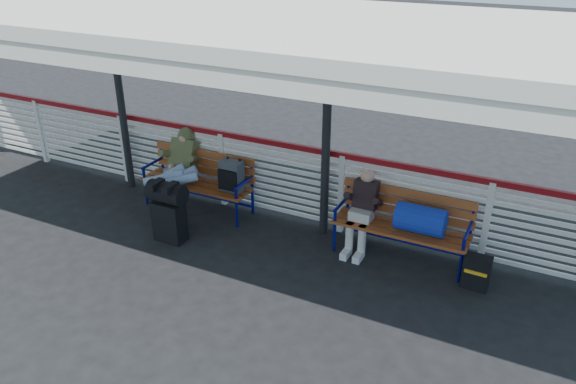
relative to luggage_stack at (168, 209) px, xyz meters
The scene contains 9 objects.
ground 0.76m from the luggage_stack, 83.22° to the right, with size 60.00×60.00×0.00m, color black.
fence 1.33m from the luggage_stack, 87.01° to the left, with size 12.08×0.08×1.24m.
canopy 2.57m from the luggage_stack, 76.55° to the left, with size 12.60×3.60×3.16m.
luggage_stack is the anchor object (origin of this frame).
bench_left 1.04m from the luggage_stack, 89.29° to the left, with size 1.80×0.56×0.94m.
bench_right 3.35m from the luggage_stack, 17.70° to the left, with size 1.80×0.56×0.92m.
traveler_man 0.79m from the luggage_stack, 117.30° to the left, with size 0.94×1.61×0.77m.
companion_person 2.69m from the luggage_stack, 21.57° to the left, with size 0.32×0.66×1.15m.
suitcase_side 4.17m from the luggage_stack, 10.19° to the left, with size 0.33×0.21×0.45m.
Camera 1 is at (4.54, -4.90, 4.10)m, focal length 35.00 mm.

